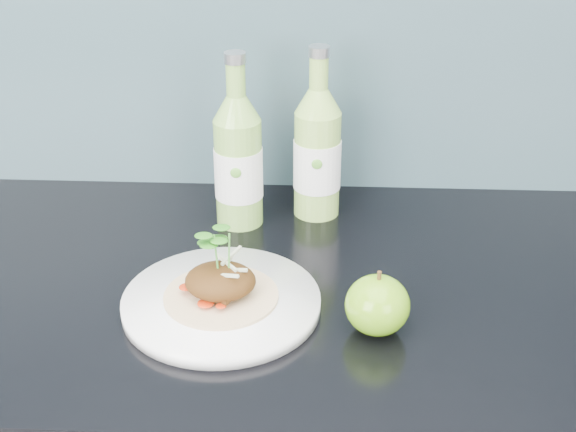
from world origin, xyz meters
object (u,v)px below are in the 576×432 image
Objects in this scene: green_apple at (377,305)px; cider_bottle_left at (238,161)px; dinner_plate at (221,303)px; cider_bottle_right at (317,153)px.

cider_bottle_left reaches higher than green_apple.
green_apple is at bearing -11.28° from dinner_plate.
cider_bottle_right reaches higher than dinner_plate.
dinner_plate is 0.24m from cider_bottle_left.
cider_bottle_right is at bearing -0.94° from cider_bottle_left.
dinner_plate is 3.04× the size of green_apple.
cider_bottle_left reaches higher than dinner_plate.
dinner_plate is 0.20m from green_apple.
green_apple is at bearing -63.33° from cider_bottle_right.
cider_bottle_left is at bearing 125.54° from green_apple.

